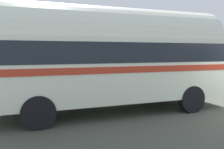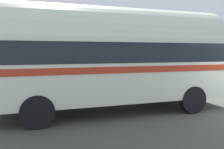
% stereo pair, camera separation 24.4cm
% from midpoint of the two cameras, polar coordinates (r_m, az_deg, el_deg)
% --- Properties ---
extents(vintage_coach, '(5.66, 8.82, 3.70)m').
position_cam_midpoint_polar(vintage_coach, '(8.17, -0.75, 4.78)').
color(vintage_coach, black).
rests_on(vintage_coach, ground).
extents(second_coach, '(5.24, 8.88, 3.70)m').
position_cam_midpoint_polar(second_coach, '(11.92, -9.40, 4.99)').
color(second_coach, black).
rests_on(second_coach, ground).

